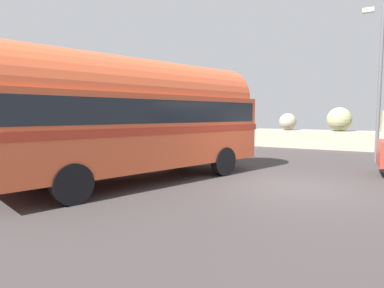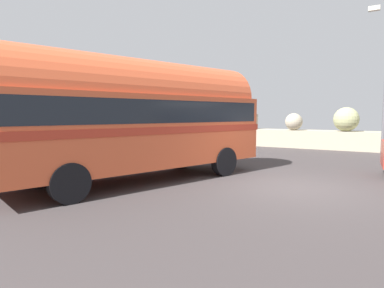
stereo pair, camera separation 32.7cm
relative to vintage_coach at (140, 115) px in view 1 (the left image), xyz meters
The scene contains 5 objects.
ground 4.92m from the vintage_coach, 20.59° to the left, with size 32.00×26.00×0.02m.
breakwater 13.94m from the vintage_coach, 73.91° to the left, with size 31.36×2.20×2.49m.
vintage_coach is the anchor object (origin of this frame).
second_coach 4.10m from the vintage_coach, behind, with size 3.69×8.85×3.70m.
lamp_post 10.35m from the vintage_coach, 52.92° to the left, with size 0.85×0.41×6.58m.
Camera 1 is at (2.12, -9.36, 2.07)m, focal length 30.56 mm.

